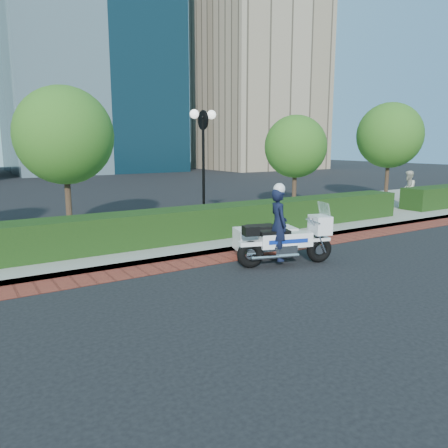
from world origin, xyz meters
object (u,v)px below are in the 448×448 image
tree_c (295,147)px  police_motorcycle (276,235)px  lamppost (203,150)px  tree_b (64,136)px  tree_d (390,135)px  pedestrian (408,189)px

tree_c → police_motorcycle: bearing=-134.4°
lamppost → tree_c: size_ratio=0.98×
tree_b → tree_d: (16.50, 0.00, 0.18)m
tree_d → lamppost: bearing=-173.8°
tree_d → pedestrian: (-0.95, -1.98, -2.59)m
lamppost → tree_c: tree_c is taller
tree_b → tree_d: 16.50m
tree_b → tree_c: 10.01m
tree_b → tree_d: bearing=0.0°
pedestrian → tree_b: bearing=-32.5°
tree_b → tree_d: tree_d is taller
tree_d → pedestrian: tree_d is taller
tree_c → tree_d: bearing=0.0°
police_motorcycle → pedestrian: (11.54, 4.14, 0.28)m
tree_c → tree_d: (6.50, 0.00, 0.56)m
tree_c → pedestrian: size_ratio=2.46×
lamppost → tree_b: bearing=163.9°
lamppost → police_motorcycle: bearing=-95.8°
tree_d → police_motorcycle: 14.20m
police_motorcycle → pedestrian: size_ratio=1.51×
tree_d → tree_c: bearing=-180.0°
tree_b → pedestrian: bearing=-7.3°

